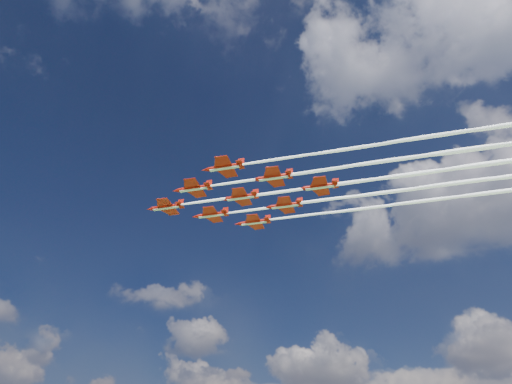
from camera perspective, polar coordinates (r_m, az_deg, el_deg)
jet_lead at (r=136.18m, az=18.93°, el=2.17°), size 140.36×62.90×2.80m
jet_row2_port at (r=131.82m, az=23.83°, el=4.57°), size 140.36×62.90×2.80m
jet_row2_starb at (r=144.26m, az=23.19°, el=1.09°), size 140.36×62.90×2.80m
jet_row3_starb at (r=153.10m, az=26.97°, el=0.12°), size 140.36×62.90×2.80m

